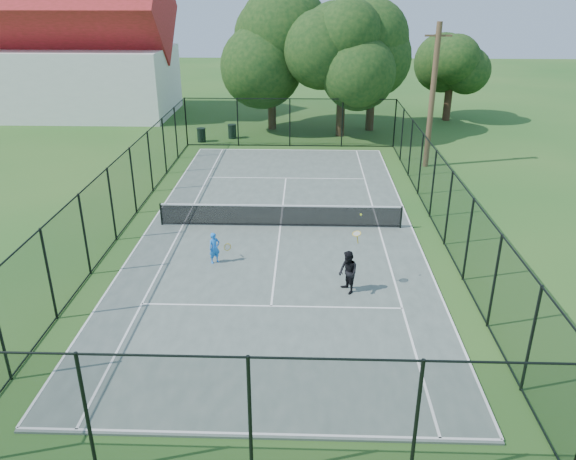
{
  "coord_description": "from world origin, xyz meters",
  "views": [
    {
      "loc": [
        1.03,
        -21.58,
        9.32
      ],
      "look_at": [
        0.42,
        -3.0,
        1.2
      ],
      "focal_mm": 35.0,
      "sensor_mm": 36.0,
      "label": 1
    }
  ],
  "objects_px": {
    "player_blue": "(215,248)",
    "trash_bin_right": "(232,131)",
    "utility_pole": "(432,96)",
    "player_black": "(348,272)",
    "tennis_net": "(280,215)",
    "trash_bin_left": "(201,135)"
  },
  "relations": [
    {
      "from": "tennis_net",
      "to": "trash_bin_right",
      "type": "bearing_deg",
      "value": 104.59
    },
    {
      "from": "utility_pole",
      "to": "player_black",
      "type": "relative_size",
      "value": 3.02
    },
    {
      "from": "utility_pole",
      "to": "player_black",
      "type": "distance_m",
      "value": 15.67
    },
    {
      "from": "utility_pole",
      "to": "player_black",
      "type": "height_order",
      "value": "utility_pole"
    },
    {
      "from": "trash_bin_left",
      "to": "player_blue",
      "type": "bearing_deg",
      "value": -78.46
    },
    {
      "from": "tennis_net",
      "to": "player_blue",
      "type": "xyz_separation_m",
      "value": [
        -2.22,
        -3.42,
        0.06
      ]
    },
    {
      "from": "trash_bin_right",
      "to": "player_black",
      "type": "bearing_deg",
      "value": -72.71
    },
    {
      "from": "tennis_net",
      "to": "player_black",
      "type": "height_order",
      "value": "player_black"
    },
    {
      "from": "trash_bin_right",
      "to": "utility_pole",
      "type": "xyz_separation_m",
      "value": [
        11.63,
        -5.89,
        3.42
      ]
    },
    {
      "from": "trash_bin_right",
      "to": "player_blue",
      "type": "distance_m",
      "value": 18.38
    },
    {
      "from": "tennis_net",
      "to": "trash_bin_right",
      "type": "xyz_separation_m",
      "value": [
        -3.88,
        14.89,
        -0.11
      ]
    },
    {
      "from": "player_blue",
      "to": "trash_bin_right",
      "type": "bearing_deg",
      "value": 95.18
    },
    {
      "from": "trash_bin_right",
      "to": "utility_pole",
      "type": "relative_size",
      "value": 0.12
    },
    {
      "from": "tennis_net",
      "to": "trash_bin_right",
      "type": "relative_size",
      "value": 10.94
    },
    {
      "from": "utility_pole",
      "to": "player_blue",
      "type": "relative_size",
      "value": 6.63
    },
    {
      "from": "tennis_net",
      "to": "trash_bin_right",
      "type": "distance_m",
      "value": 15.39
    },
    {
      "from": "tennis_net",
      "to": "trash_bin_right",
      "type": "height_order",
      "value": "tennis_net"
    },
    {
      "from": "trash_bin_left",
      "to": "trash_bin_right",
      "type": "xyz_separation_m",
      "value": [
        1.88,
        0.97,
        0.01
      ]
    },
    {
      "from": "utility_pole",
      "to": "player_blue",
      "type": "height_order",
      "value": "utility_pole"
    },
    {
      "from": "trash_bin_left",
      "to": "player_black",
      "type": "distance_m",
      "value": 21.0
    },
    {
      "from": "trash_bin_left",
      "to": "player_blue",
      "type": "xyz_separation_m",
      "value": [
        3.54,
        -17.33,
        0.19
      ]
    },
    {
      "from": "tennis_net",
      "to": "utility_pole",
      "type": "height_order",
      "value": "utility_pole"
    }
  ]
}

